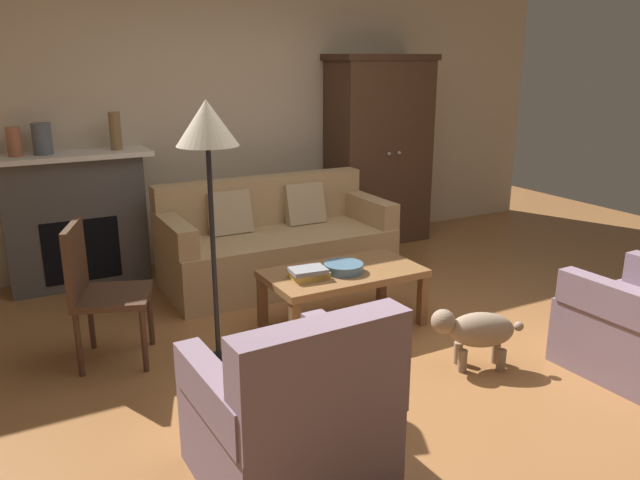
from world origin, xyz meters
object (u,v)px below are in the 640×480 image
fireplace (76,219)px  armchair_near_left (292,420)px  fruit_bowl (344,268)px  mantel_vase_bronze (115,131)px  coffee_table (343,277)px  mantel_vase_terracotta (14,142)px  book_stack (309,273)px  dog (476,331)px  couch (276,245)px  side_chair_wooden (97,285)px  armoire (378,150)px  mantel_vase_slate (42,139)px  floor_lamp (208,139)px

fireplace → armchair_near_left: (0.43, -3.19, -0.25)m
fruit_bowl → mantel_vase_bronze: size_ratio=0.89×
coffee_table → mantel_vase_terracotta: size_ratio=4.85×
book_stack → dog: size_ratio=0.50×
couch → mantel_vase_bronze: size_ratio=6.24×
fruit_bowl → mantel_vase_terracotta: 2.73m
coffee_table → side_chair_wooden: size_ratio=1.22×
armchair_near_left → dog: size_ratio=1.68×
armoire → book_stack: size_ratio=7.17×
armoire → mantel_vase_slate: size_ratio=7.68×
mantel_vase_slate → floor_lamp: bearing=-69.9°
fireplace → fruit_bowl: (1.49, -1.85, -0.12)m
coffee_table → mantel_vase_bronze: bearing=122.2°
armchair_near_left → mantel_vase_terracotta: bearing=104.4°
fruit_bowl → side_chair_wooden: (-1.59, 0.30, 0.06)m
armoire → floor_lamp: bearing=-142.4°
mantel_vase_slate → floor_lamp: 2.06m
mantel_vase_terracotta → mantel_vase_bronze: mantel_vase_bronze is taller
fireplace → armoire: (2.95, -0.08, 0.38)m
coffee_table → fruit_bowl: fruit_bowl is taller
book_stack → mantel_vase_slate: size_ratio=1.07×
mantel_vase_terracotta → fruit_bowl: bearing=-44.3°
side_chair_wooden → coffee_table: bearing=-9.2°
mantel_vase_terracotta → armchair_near_left: (0.81, -3.17, -0.92)m
side_chair_wooden → fruit_bowl: bearing=-10.5°
armchair_near_left → dog: armchair_near_left is taller
mantel_vase_slate → mantel_vase_bronze: mantel_vase_bronze is taller
armoire → book_stack: armoire is taller
armoire → armchair_near_left: 4.05m
fireplace → armchair_near_left: fireplace is taller
coffee_table → fireplace: bearing=129.8°
book_stack → side_chair_wooden: 1.35m
mantel_vase_slate → mantel_vase_bronze: 0.56m
couch → floor_lamp: bearing=-128.1°
fruit_bowl → mantel_vase_slate: (-1.67, 1.83, 0.79)m
armchair_near_left → dog: 1.54m
armoire → side_chair_wooden: (-3.05, -1.47, -0.44)m
fruit_bowl → mantel_vase_slate: mantel_vase_slate is taller
mantel_vase_bronze → side_chair_wooden: mantel_vase_bronze is taller
couch → armchair_near_left: 2.69m
fireplace → floor_lamp: floor_lamp is taller
side_chair_wooden → floor_lamp: 1.16m
side_chair_wooden → floor_lamp: floor_lamp is taller
side_chair_wooden → floor_lamp: size_ratio=0.55×
armoire → coffee_table: 2.33m
fruit_bowl → floor_lamp: 1.36m
book_stack → floor_lamp: bearing=-172.0°
fireplace → floor_lamp: 2.18m
couch → dog: 2.07m
mantel_vase_terracotta → mantel_vase_slate: (0.20, 0.00, 0.01)m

